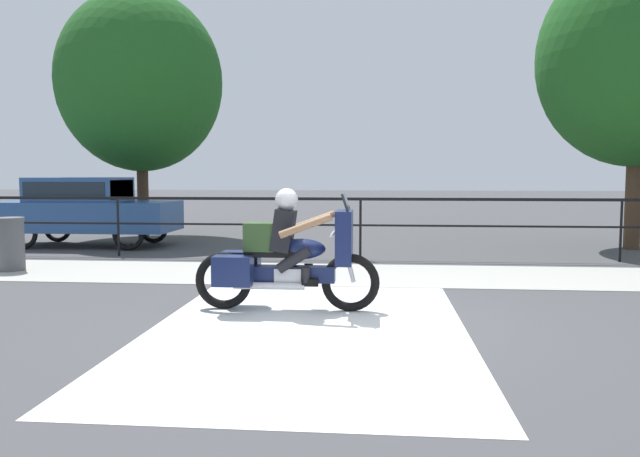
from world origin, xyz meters
name	(u,v)px	position (x,y,z in m)	size (l,w,h in m)	color
ground_plane	(348,321)	(0.00, 0.00, 0.00)	(120.00, 120.00, 0.00)	#424244
sidewalk_band	(357,274)	(0.00, 3.40, 0.01)	(44.00, 2.40, 0.01)	#A8A59E
crosswalk_band	(310,324)	(-0.43, -0.20, 0.00)	(3.50, 6.00, 0.01)	silver
fence_railing	(361,211)	(0.00, 5.43, 0.98)	(36.00, 0.05, 1.25)	black
motorcycle	(286,256)	(-0.81, 0.53, 0.70)	(2.36, 0.76, 1.55)	black
parked_car	(86,207)	(-6.60, 7.12, 0.95)	(4.06, 1.73, 1.65)	#284C84
trash_bin	(10,244)	(-6.19, 3.29, 0.48)	(0.51, 0.51, 0.96)	#515156
tree_behind_sign	(639,57)	(6.19, 7.68, 4.34)	(4.48, 4.48, 6.82)	#473323
tree_behind_car	(140,82)	(-6.06, 9.36, 4.21)	(4.39, 4.39, 6.63)	#473323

